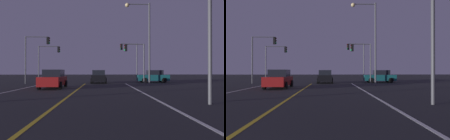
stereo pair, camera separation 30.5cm
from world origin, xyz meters
The scene contains 11 objects.
lane_edge_right centered at (5.02, 9.97, 0.00)m, with size 0.16×31.94×0.01m, color silver.
lane_center_divider centered at (0.00, 9.97, 0.00)m, with size 0.16×31.94×0.01m, color gold.
car_ahead_far centered at (1.66, 27.58, 0.82)m, with size 2.02×4.30×1.70m.
car_oncoming centered at (-2.38, 19.20, 0.82)m, with size 2.02×4.30×1.70m.
car_crossing_side centered at (9.17, 28.57, 0.82)m, with size 4.30×2.02×1.70m.
traffic_light_near_right centered at (6.21, 26.44, 3.75)m, with size 2.65×0.36×5.06m.
traffic_light_near_left centered at (-6.07, 26.44, 4.35)m, with size 3.09×0.36×5.90m.
traffic_light_far_right centered at (6.26, 31.94, 4.27)m, with size 2.70×0.36×5.82m.
traffic_light_far_left centered at (-5.91, 31.94, 3.99)m, with size 3.29×0.36×5.36m.
street_lamp_left_mid centered at (-6.50, 17.83, 5.50)m, with size 2.77×0.44×8.70m.
street_lamp_right_far centered at (6.53, 21.83, 5.56)m, with size 2.69×0.44×8.81m.
Camera 1 is at (2.05, -0.34, 1.55)m, focal length 33.82 mm.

